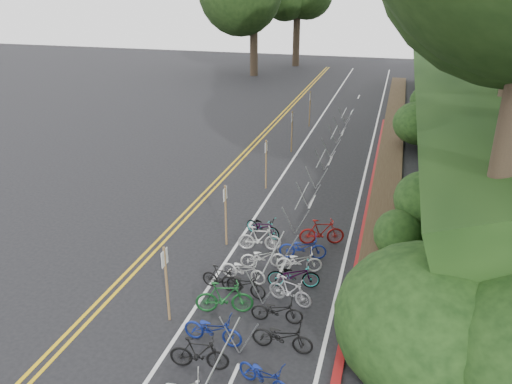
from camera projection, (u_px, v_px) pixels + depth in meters
ground at (155, 318)px, 15.28m from camera, size 120.00×120.00×0.00m
road_markings at (262, 195)px, 24.06m from camera, size 7.47×80.00×0.01m
red_curb at (371, 191)px, 24.45m from camera, size 0.25×28.00×0.10m
bike_rack_front at (220, 365)px, 12.20m from camera, size 1.13×3.14×1.14m
bike_racks_rest at (321, 164)px, 25.71m from camera, size 1.14×23.00×1.17m
signpost_near at (166, 279)px, 14.65m from camera, size 0.08×0.40×2.52m
signposts_rest at (280, 143)px, 26.97m from camera, size 0.08×18.40×2.50m
bike_front at (222, 278)px, 16.54m from camera, size 0.58×1.50×0.88m
bike_valet at (263, 292)px, 15.77m from camera, size 3.44×10.96×1.09m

